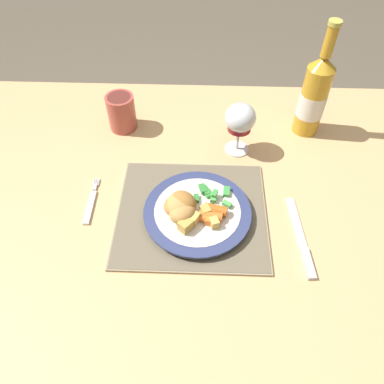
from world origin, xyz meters
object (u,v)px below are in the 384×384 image
(fork, at_px, (91,204))
(bottle, at_px, (314,96))
(wine_glass, at_px, (240,120))
(drinking_cup, at_px, (121,112))
(dining_table, at_px, (186,212))
(dinner_plate, at_px, (197,213))
(table_knife, at_px, (302,243))

(fork, distance_m, bottle, 0.61)
(wine_glass, relative_size, drinking_cup, 1.41)
(dining_table, distance_m, dinner_plate, 0.13)
(dining_table, height_order, bottle, bottle)
(wine_glass, relative_size, bottle, 0.46)
(table_knife, distance_m, wine_glass, 0.32)
(table_knife, xyz_separation_m, wine_glass, (-0.12, 0.28, 0.09))
(table_knife, bearing_deg, drinking_cup, 139.77)
(wine_glass, distance_m, drinking_cup, 0.32)
(wine_glass, height_order, bottle, bottle)
(wine_glass, distance_m, bottle, 0.21)
(bottle, bearing_deg, wine_glass, -155.32)
(fork, bearing_deg, table_knife, -10.86)
(dining_table, relative_size, drinking_cup, 15.49)
(dinner_plate, bearing_deg, fork, 173.42)
(bottle, bearing_deg, dining_table, -143.53)
(dinner_plate, bearing_deg, wine_glass, 66.71)
(dinner_plate, bearing_deg, dining_table, 111.45)
(dinner_plate, xyz_separation_m, table_knife, (0.22, -0.06, -0.01))
(drinking_cup, bearing_deg, wine_glass, -14.63)
(fork, xyz_separation_m, wine_glass, (0.34, 0.20, 0.09))
(wine_glass, bearing_deg, dinner_plate, -113.29)
(fork, height_order, drinking_cup, drinking_cup)
(wine_glass, xyz_separation_m, drinking_cup, (-0.31, 0.08, -0.04))
(table_knife, bearing_deg, wine_glass, 113.66)
(dining_table, distance_m, table_knife, 0.30)
(dining_table, bearing_deg, bottle, 36.47)
(dining_table, height_order, fork, fork)
(dinner_plate, xyz_separation_m, wine_glass, (0.10, 0.22, 0.08))
(table_knife, xyz_separation_m, drinking_cup, (-0.43, 0.36, 0.05))
(fork, height_order, wine_glass, wine_glass)
(fork, bearing_deg, wine_glass, 29.95)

